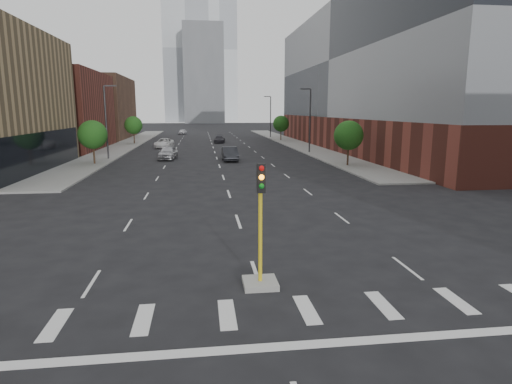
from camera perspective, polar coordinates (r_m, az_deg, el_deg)
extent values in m
cube|color=gray|center=(80.43, -16.72, 6.13)|extent=(5.00, 92.00, 0.15)
cube|color=gray|center=(81.16, 4.81, 6.59)|extent=(5.00, 92.00, 0.15)
cube|color=brown|center=(75.58, -27.48, 9.60)|extent=(20.00, 22.00, 12.00)
cube|color=brown|center=(100.43, -22.42, 10.32)|extent=(20.00, 24.00, 13.00)
cube|color=brown|center=(72.42, 18.61, 7.47)|extent=(24.00, 70.00, 5.00)
cube|color=slate|center=(72.71, 19.16, 16.15)|extent=(24.00, 70.00, 17.00)
cube|color=#B2B7BC|center=(227.05, -9.24, 18.09)|extent=(22.00, 22.00, 70.00)
cube|color=#B2B7BC|center=(267.55, -4.94, 18.15)|extent=(20.00, 20.00, 80.00)
cube|color=slate|center=(205.75, -6.99, 15.26)|extent=(18.00, 18.00, 44.00)
cube|color=#999993|center=(15.50, 0.56, -12.05)|extent=(1.20, 1.20, 0.20)
cylinder|color=gold|center=(14.92, 0.57, -6.03)|extent=(0.14, 0.14, 3.20)
cube|color=black|center=(14.27, 0.69, 1.85)|extent=(0.28, 0.18, 1.00)
sphere|color=red|center=(14.12, 0.75, 3.19)|extent=(0.18, 0.18, 0.18)
sphere|color=orange|center=(14.16, 0.74, 1.99)|extent=(0.18, 0.18, 0.18)
sphere|color=#0C7F19|center=(14.21, 0.74, 0.79)|extent=(0.18, 0.18, 0.18)
cylinder|color=#2D2D30|center=(62.11, 7.20, 9.32)|extent=(0.20, 0.20, 9.00)
cube|color=#2D2D30|center=(61.96, 6.57, 13.49)|extent=(1.40, 0.22, 0.15)
cylinder|color=#2D2D30|center=(96.39, 1.95, 9.94)|extent=(0.20, 0.20, 9.00)
cube|color=#2D2D30|center=(96.30, 1.49, 12.62)|extent=(1.40, 0.22, 0.15)
cylinder|color=#2D2D30|center=(56.35, -19.35, 8.64)|extent=(0.20, 0.20, 9.00)
cube|color=#2D2D30|center=(56.24, -18.83, 13.26)|extent=(1.40, 0.22, 0.15)
cylinder|color=#382619|center=(51.81, -20.77, 4.54)|extent=(0.20, 0.20, 1.75)
sphere|color=#124514|center=(51.63, -20.95, 7.16)|extent=(3.20, 3.20, 3.20)
cylinder|color=#382619|center=(81.19, -15.94, 6.89)|extent=(0.20, 0.20, 1.75)
sphere|color=#124514|center=(81.08, -16.03, 8.56)|extent=(3.20, 3.20, 3.20)
cylinder|color=#382619|center=(48.15, 12.14, 4.57)|extent=(0.20, 0.20, 1.75)
sphere|color=#124514|center=(47.95, 12.25, 7.39)|extent=(3.20, 3.20, 3.20)
cylinder|color=#382619|center=(86.77, 3.33, 7.52)|extent=(0.20, 0.20, 1.75)
sphere|color=#124514|center=(86.66, 3.35, 9.09)|extent=(3.20, 3.20, 3.20)
imported|color=#A6A7AB|center=(55.04, -11.67, 5.17)|extent=(2.51, 5.15, 1.69)
imported|color=#232428|center=(52.57, -3.51, 5.11)|extent=(1.90, 5.14, 1.68)
imported|color=silver|center=(72.15, -12.17, 6.40)|extent=(3.09, 5.72, 1.52)
imported|color=black|center=(81.19, -4.89, 7.01)|extent=(2.43, 4.80, 1.34)
imported|color=silver|center=(109.97, -9.76, 7.92)|extent=(2.29, 4.23, 1.37)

